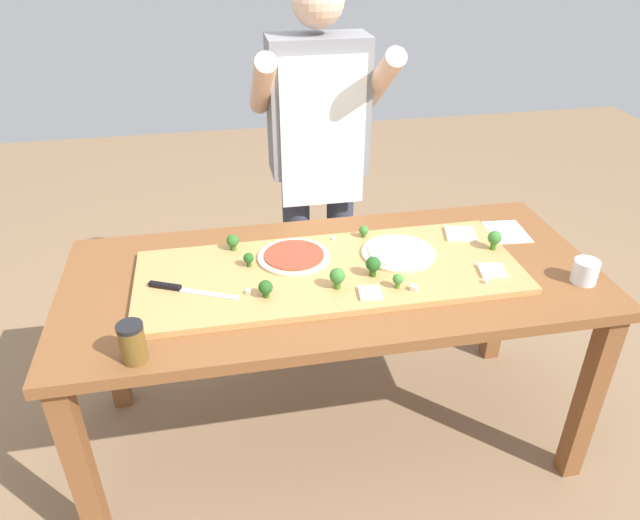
{
  "coord_description": "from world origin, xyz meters",
  "views": [
    {
      "loc": [
        -0.37,
        -1.67,
        1.86
      ],
      "look_at": [
        -0.05,
        0.0,
        0.84
      ],
      "focal_mm": 32.93,
      "sensor_mm": 36.0,
      "label": 1
    }
  ],
  "objects_px": {
    "broccoli_floret_back_left": "(233,241)",
    "broccoli_floret_front_right": "(364,231)",
    "prep_table": "(333,296)",
    "pizza_slice_near_left": "(370,293)",
    "cook_center": "(319,149)",
    "cheese_crumble_c": "(249,292)",
    "broccoli_floret_back_mid": "(266,288)",
    "sauce_jar": "(133,342)",
    "chefs_knife": "(180,289)",
    "broccoli_floret_front_mid": "(337,277)",
    "cheese_crumble_d": "(414,288)",
    "flour_cup": "(585,272)",
    "pizza_whole_white_garlic": "(399,252)",
    "pizza_whole_tomato_red": "(294,256)",
    "broccoli_floret_back_right": "(249,259)",
    "recipe_note": "(507,232)",
    "broccoli_floret_center_left": "(373,265)",
    "cheese_crumble_b": "(334,239)",
    "cheese_crumble_a": "(485,281)",
    "pizza_slice_far_right": "(492,271)",
    "broccoli_floret_front_left": "(495,238)",
    "pizza_slice_near_right": "(460,234)",
    "broccoli_floret_center_right": "(398,280)"
  },
  "relations": [
    {
      "from": "broccoli_floret_back_left",
      "to": "broccoli_floret_front_right",
      "type": "height_order",
      "value": "broccoli_floret_back_left"
    },
    {
      "from": "prep_table",
      "to": "pizza_slice_near_left",
      "type": "height_order",
      "value": "pizza_slice_near_left"
    },
    {
      "from": "cook_center",
      "to": "cheese_crumble_c",
      "type": "bearing_deg",
      "value": -116.45
    },
    {
      "from": "broccoli_floret_back_mid",
      "to": "sauce_jar",
      "type": "distance_m",
      "value": 0.44
    },
    {
      "from": "chefs_knife",
      "to": "cook_center",
      "type": "height_order",
      "value": "cook_center"
    },
    {
      "from": "prep_table",
      "to": "broccoli_floret_front_mid",
      "type": "height_order",
      "value": "broccoli_floret_front_mid"
    },
    {
      "from": "broccoli_floret_front_mid",
      "to": "cheese_crumble_c",
      "type": "xyz_separation_m",
      "value": [
        -0.29,
        0.02,
        -0.04
      ]
    },
    {
      "from": "cheese_crumble_d",
      "to": "flour_cup",
      "type": "distance_m",
      "value": 0.59
    },
    {
      "from": "broccoli_floret_front_right",
      "to": "pizza_slice_near_left",
      "type": "bearing_deg",
      "value": -101.39
    },
    {
      "from": "pizza_whole_white_garlic",
      "to": "broccoli_floret_back_mid",
      "type": "bearing_deg",
      "value": -160.36
    },
    {
      "from": "prep_table",
      "to": "broccoli_floret_back_left",
      "type": "bearing_deg",
      "value": 150.2
    },
    {
      "from": "broccoli_floret_front_mid",
      "to": "pizza_whole_tomato_red",
      "type": "bearing_deg",
      "value": 116.81
    },
    {
      "from": "broccoli_floret_back_right",
      "to": "sauce_jar",
      "type": "xyz_separation_m",
      "value": [
        -0.35,
        -0.4,
        0.01
      ]
    },
    {
      "from": "recipe_note",
      "to": "cook_center",
      "type": "bearing_deg",
      "value": 144.43
    },
    {
      "from": "pizza_whole_tomato_red",
      "to": "broccoli_floret_center_left",
      "type": "xyz_separation_m",
      "value": [
        0.24,
        -0.16,
        0.04
      ]
    },
    {
      "from": "cheese_crumble_b",
      "to": "recipe_note",
      "type": "distance_m",
      "value": 0.68
    },
    {
      "from": "broccoli_floret_back_mid",
      "to": "sauce_jar",
      "type": "bearing_deg",
      "value": -151.89
    },
    {
      "from": "broccoli_floret_back_right",
      "to": "cheese_crumble_b",
      "type": "xyz_separation_m",
      "value": [
        0.33,
        0.13,
        -0.02
      ]
    },
    {
      "from": "cheese_crumble_b",
      "to": "cheese_crumble_a",
      "type": "bearing_deg",
      "value": -41.6
    },
    {
      "from": "pizza_slice_far_right",
      "to": "sauce_jar",
      "type": "bearing_deg",
      "value": -169.75
    },
    {
      "from": "chefs_knife",
      "to": "sauce_jar",
      "type": "distance_m",
      "value": 0.32
    },
    {
      "from": "broccoli_floret_back_left",
      "to": "pizza_slice_far_right",
      "type": "bearing_deg",
      "value": -20.55
    },
    {
      "from": "cheese_crumble_b",
      "to": "recipe_note",
      "type": "xyz_separation_m",
      "value": [
        0.68,
        -0.03,
        -0.03
      ]
    },
    {
      "from": "broccoli_floret_front_left",
      "to": "flour_cup",
      "type": "bearing_deg",
      "value": -45.6
    },
    {
      "from": "cheese_crumble_c",
      "to": "pizza_whole_white_garlic",
      "type": "bearing_deg",
      "value": 15.34
    },
    {
      "from": "broccoli_floret_back_left",
      "to": "cook_center",
      "type": "height_order",
      "value": "cook_center"
    },
    {
      "from": "pizza_whole_white_garlic",
      "to": "pizza_slice_near_right",
      "type": "height_order",
      "value": "pizza_whole_white_garlic"
    },
    {
      "from": "sauce_jar",
      "to": "cook_center",
      "type": "relative_size",
      "value": 0.07
    },
    {
      "from": "broccoli_floret_back_mid",
      "to": "flour_cup",
      "type": "bearing_deg",
      "value": -4.26
    },
    {
      "from": "cheese_crumble_b",
      "to": "cheese_crumble_d",
      "type": "xyz_separation_m",
      "value": [
        0.18,
        -0.38,
        0.0
      ]
    },
    {
      "from": "broccoli_floret_front_right",
      "to": "sauce_jar",
      "type": "xyz_separation_m",
      "value": [
        -0.79,
        -0.53,
        0.01
      ]
    },
    {
      "from": "broccoli_floret_center_right",
      "to": "broccoli_floret_front_left",
      "type": "distance_m",
      "value": 0.45
    },
    {
      "from": "prep_table",
      "to": "broccoli_floret_back_mid",
      "type": "bearing_deg",
      "value": -151.65
    },
    {
      "from": "broccoli_floret_center_right",
      "to": "cheese_crumble_b",
      "type": "bearing_deg",
      "value": 110.95
    },
    {
      "from": "pizza_whole_tomato_red",
      "to": "sauce_jar",
      "type": "relative_size",
      "value": 2.14
    },
    {
      "from": "broccoli_floret_center_right",
      "to": "cheese_crumble_b",
      "type": "height_order",
      "value": "broccoli_floret_center_right"
    },
    {
      "from": "broccoli_floret_center_left",
      "to": "pizza_slice_near_right",
      "type": "bearing_deg",
      "value": 27.9
    },
    {
      "from": "pizza_whole_tomato_red",
      "to": "broccoli_floret_back_mid",
      "type": "relative_size",
      "value": 4.37
    },
    {
      "from": "chefs_knife",
      "to": "broccoli_floret_center_right",
      "type": "xyz_separation_m",
      "value": [
        0.69,
        -0.12,
        0.03
      ]
    },
    {
      "from": "pizza_slice_near_right",
      "to": "pizza_slice_far_right",
      "type": "bearing_deg",
      "value": -89.27
    },
    {
      "from": "broccoli_floret_front_left",
      "to": "broccoli_floret_front_mid",
      "type": "bearing_deg",
      "value": -166.88
    },
    {
      "from": "pizza_slice_near_right",
      "to": "cook_center",
      "type": "xyz_separation_m",
      "value": [
        -0.45,
        0.5,
        0.19
      ]
    },
    {
      "from": "pizza_whole_tomato_red",
      "to": "cheese_crumble_c",
      "type": "relative_size",
      "value": 16.9
    },
    {
      "from": "broccoli_floret_back_left",
      "to": "pizza_whole_white_garlic",
      "type": "bearing_deg",
      "value": -14.07
    },
    {
      "from": "cheese_crumble_b",
      "to": "broccoli_floret_back_left",
      "type": "bearing_deg",
      "value": -179.75
    },
    {
      "from": "broccoli_floret_back_left",
      "to": "broccoli_floret_front_left",
      "type": "distance_m",
      "value": 0.94
    },
    {
      "from": "prep_table",
      "to": "broccoli_floret_center_left",
      "type": "distance_m",
      "value": 0.21
    },
    {
      "from": "broccoli_floret_front_right",
      "to": "cheese_crumble_a",
      "type": "distance_m",
      "value": 0.49
    },
    {
      "from": "broccoli_floret_front_mid",
      "to": "broccoli_floret_back_left",
      "type": "bearing_deg",
      "value": 135.01
    },
    {
      "from": "pizza_whole_white_garlic",
      "to": "broccoli_floret_back_right",
      "type": "distance_m",
      "value": 0.53
    }
  ]
}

